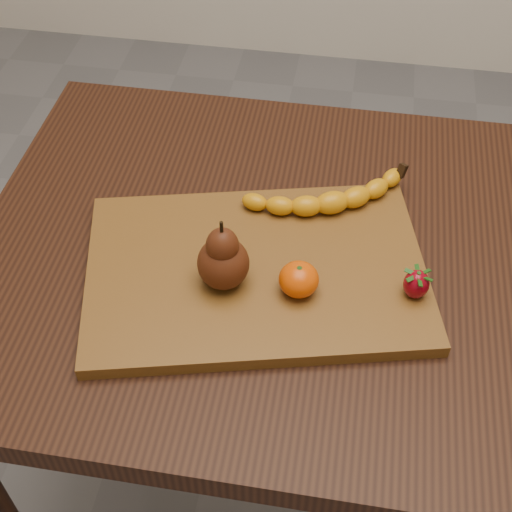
% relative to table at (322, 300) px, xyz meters
% --- Properties ---
extents(ground, '(3.50, 3.50, 0.00)m').
position_rel_table_xyz_m(ground, '(0.00, 0.00, -0.66)').
color(ground, slate).
rests_on(ground, ground).
extents(table, '(1.00, 0.70, 0.76)m').
position_rel_table_xyz_m(table, '(0.00, 0.00, 0.00)').
color(table, black).
rests_on(table, ground).
extents(cutting_board, '(0.51, 0.40, 0.02)m').
position_rel_table_xyz_m(cutting_board, '(-0.09, -0.05, 0.11)').
color(cutting_board, brown).
rests_on(cutting_board, table).
extents(banana, '(0.21, 0.14, 0.03)m').
position_rel_table_xyz_m(banana, '(-0.00, 0.07, 0.13)').
color(banana, orange).
rests_on(banana, cutting_board).
extents(pear, '(0.09, 0.09, 0.11)m').
position_rel_table_xyz_m(pear, '(-0.13, -0.09, 0.17)').
color(pear, '#491D0B').
rests_on(pear, cutting_board).
extents(mandarin, '(0.06, 0.06, 0.04)m').
position_rel_table_xyz_m(mandarin, '(-0.03, -0.09, 0.14)').
color(mandarin, '#D84602').
rests_on(mandarin, cutting_board).
extents(strawberry, '(0.04, 0.04, 0.04)m').
position_rel_table_xyz_m(strawberry, '(0.12, -0.07, 0.14)').
color(strawberry, maroon).
rests_on(strawberry, cutting_board).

